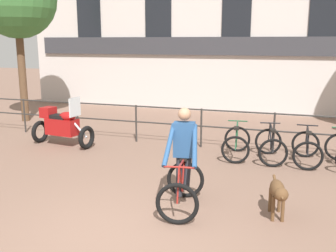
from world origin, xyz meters
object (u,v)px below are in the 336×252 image
object	(u,v)px
dog	(278,192)
parked_bicycle_near_lamp	(236,143)
parked_bicycle_mid_left	(271,146)
cyclist_with_bike	(183,164)
parked_motorcycle	(62,125)
parked_bicycle_mid_right	(307,149)

from	to	relation	value
dog	parked_bicycle_near_lamp	distance (m)	3.41
parked_bicycle_near_lamp	parked_bicycle_mid_left	distance (m)	0.81
cyclist_with_bike	parked_motorcycle	world-z (taller)	cyclist_with_bike
parked_motorcycle	parked_bicycle_mid_left	size ratio (longest dim) A/B	1.47
cyclist_with_bike	parked_bicycle_mid_left	world-z (taller)	cyclist_with_bike
dog	parked_motorcycle	bearing A→B (deg)	143.03
dog	parked_bicycle_near_lamp	world-z (taller)	parked_bicycle_near_lamp
cyclist_with_bike	dog	size ratio (longest dim) A/B	1.70
cyclist_with_bike	dog	xyz separation A→B (m)	(1.57, 0.01, -0.31)
parked_motorcycle	dog	bearing A→B (deg)	-108.92
parked_motorcycle	parked_bicycle_mid_left	distance (m)	5.49
parked_bicycle_mid_right	parked_motorcycle	bearing A→B (deg)	1.37
cyclist_with_bike	parked_bicycle_near_lamp	xyz separation A→B (m)	(0.43, 3.23, -0.41)
parked_bicycle_mid_left	parked_bicycle_mid_right	bearing A→B (deg)	170.04
parked_motorcycle	parked_bicycle_near_lamp	world-z (taller)	parked_motorcycle
parked_bicycle_mid_left	parked_bicycle_near_lamp	bearing A→B (deg)	-9.95
dog	parked_bicycle_near_lamp	size ratio (longest dim) A/B	0.85
parked_bicycle_near_lamp	parked_bicycle_mid_left	world-z (taller)	same
parked_motorcycle	parked_bicycle_near_lamp	bearing A→B (deg)	-78.25
cyclist_with_bike	dog	world-z (taller)	cyclist_with_bike
cyclist_with_bike	parked_bicycle_mid_right	world-z (taller)	cyclist_with_bike
parked_bicycle_mid_right	parked_bicycle_near_lamp	bearing A→B (deg)	-1.98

